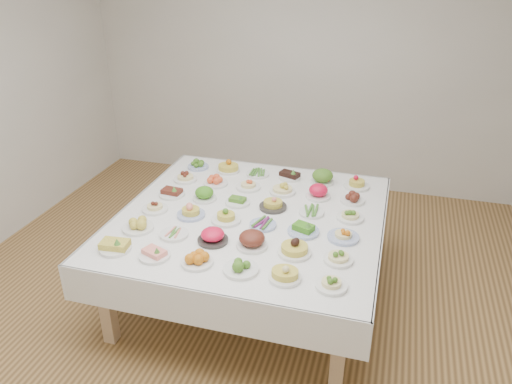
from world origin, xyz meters
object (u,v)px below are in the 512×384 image
(display_table, at_px, (251,223))
(dish_18, at_px, (172,191))
(dish_0, at_px, (115,244))
(dish_35, at_px, (357,182))

(display_table, distance_m, dish_18, 0.76)
(dish_0, distance_m, dish_35, 2.11)
(dish_18, bearing_deg, dish_35, 21.90)
(dish_18, distance_m, dish_35, 1.60)
(display_table, distance_m, dish_35, 1.06)
(dish_0, relative_size, dish_18, 1.00)
(display_table, bearing_deg, dish_18, 169.08)
(dish_18, relative_size, dish_35, 0.98)
(display_table, bearing_deg, dish_0, -135.42)
(dish_35, bearing_deg, dish_0, -135.33)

